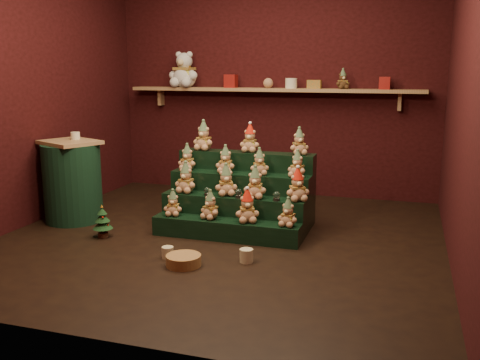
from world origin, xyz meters
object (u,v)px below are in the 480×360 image
(side_table, at_px, (72,181))
(white_bear, at_px, (184,65))
(riser_tier_front, at_px, (226,230))
(snow_globe_a, at_px, (207,191))
(mug_left, at_px, (168,252))
(snow_globe_b, at_px, (239,193))
(brown_bear, at_px, (343,79))
(mug_right, at_px, (246,256))
(mini_christmas_tree, at_px, (103,221))
(wicker_basket, at_px, (184,260))
(snow_globe_c, at_px, (276,196))

(side_table, height_order, white_bear, white_bear)
(riser_tier_front, height_order, snow_globe_a, snow_globe_a)
(mug_left, xyz_separation_m, white_bear, (-0.88, 2.47, 1.55))
(snow_globe_b, height_order, brown_bear, brown_bear)
(side_table, relative_size, mug_right, 7.57)
(riser_tier_front, bearing_deg, mug_right, -55.68)
(riser_tier_front, relative_size, mug_left, 14.22)
(riser_tier_front, xyz_separation_m, snow_globe_b, (0.07, 0.16, 0.31))
(mug_left, bearing_deg, mini_christmas_tree, 157.66)
(mug_left, xyz_separation_m, wicker_basket, (0.20, -0.12, -0.00))
(snow_globe_c, height_order, side_table, side_table)
(white_bear, bearing_deg, snow_globe_c, -40.00)
(snow_globe_b, bearing_deg, side_table, -178.47)
(riser_tier_front, xyz_separation_m, white_bear, (-1.18, 1.83, 1.51))
(riser_tier_front, xyz_separation_m, mini_christmas_tree, (-1.12, -0.29, 0.06))
(mug_left, bearing_deg, mug_right, 9.40)
(wicker_basket, bearing_deg, riser_tier_front, 82.49)
(snow_globe_c, height_order, brown_bear, brown_bear)
(riser_tier_front, bearing_deg, brown_bear, 66.45)
(snow_globe_c, height_order, mug_right, snow_globe_c)
(snow_globe_b, height_order, white_bear, white_bear)
(side_table, bearing_deg, snow_globe_a, 26.27)
(snow_globe_c, height_order, wicker_basket, snow_globe_c)
(snow_globe_c, distance_m, mini_christmas_tree, 1.64)
(snow_globe_a, distance_m, wicker_basket, 0.99)
(snow_globe_c, relative_size, wicker_basket, 0.31)
(mug_right, height_order, wicker_basket, mug_right)
(brown_bear, bearing_deg, white_bear, 153.64)
(mini_christmas_tree, distance_m, mug_right, 1.50)
(mini_christmas_tree, height_order, mug_right, mini_christmas_tree)
(mini_christmas_tree, xyz_separation_m, mug_left, (0.82, -0.34, -0.10))
(side_table, bearing_deg, brown_bear, 58.90)
(snow_globe_a, relative_size, white_bear, 0.15)
(snow_globe_a, relative_size, side_table, 0.10)
(snow_globe_c, bearing_deg, snow_globe_a, 180.00)
(snow_globe_a, xyz_separation_m, wicker_basket, (0.14, -0.91, -0.36))
(mug_right, relative_size, white_bear, 0.20)
(riser_tier_front, bearing_deg, snow_globe_a, 146.71)
(riser_tier_front, relative_size, side_table, 1.67)
(side_table, bearing_deg, mug_right, 7.27)
(mug_left, relative_size, white_bear, 0.18)
(side_table, bearing_deg, snow_globe_c, 25.67)
(snow_globe_b, relative_size, mini_christmas_tree, 0.28)
(mug_right, height_order, white_bear, white_bear)
(snow_globe_c, xyz_separation_m, white_bear, (-1.61, 1.67, 1.19))
(snow_globe_b, distance_m, side_table, 1.78)
(snow_globe_c, xyz_separation_m, brown_bear, (0.36, 1.67, 1.03))
(brown_bear, bearing_deg, snow_globe_b, -139.80)
(snow_globe_a, xyz_separation_m, mug_right, (0.60, -0.68, -0.35))
(snow_globe_a, distance_m, mini_christmas_tree, 1.01)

